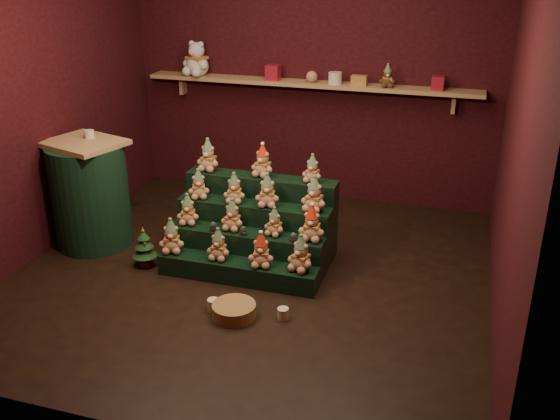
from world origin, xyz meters
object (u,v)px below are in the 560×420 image
(snow_globe_a, at_px, (213,226))
(snow_globe_b, at_px, (244,230))
(mini_christmas_tree, at_px, (144,247))
(white_bear, at_px, (197,54))
(snow_globe_c, at_px, (293,237))
(mug_right, at_px, (283,313))
(riser_tier_front, at_px, (237,271))
(wicker_basket, at_px, (234,310))
(brown_bear, at_px, (387,76))
(side_table, at_px, (90,194))
(mug_left, at_px, (213,305))

(snow_globe_a, xyz_separation_m, snow_globe_b, (0.28, 0.00, -0.00))
(mini_christmas_tree, relative_size, white_bear, 0.80)
(snow_globe_c, height_order, mug_right, snow_globe_c)
(mini_christmas_tree, xyz_separation_m, mug_right, (1.43, -0.47, -0.14))
(riser_tier_front, bearing_deg, wicker_basket, -72.11)
(snow_globe_c, bearing_deg, snow_globe_b, 180.00)
(riser_tier_front, relative_size, white_bear, 2.97)
(riser_tier_front, relative_size, snow_globe_b, 17.30)
(wicker_basket, bearing_deg, brown_bear, 73.86)
(side_table, height_order, wicker_basket, side_table)
(riser_tier_front, height_order, side_table, side_table)
(riser_tier_front, relative_size, side_table, 1.37)
(snow_globe_b, relative_size, mug_right, 0.92)
(mug_right, bearing_deg, wicker_basket, -167.31)
(mug_right, bearing_deg, mini_christmas_tree, 161.94)
(snow_globe_a, height_order, side_table, side_table)
(snow_globe_a, xyz_separation_m, mug_right, (0.82, -0.61, -0.36))
(mug_left, bearing_deg, white_bear, 115.20)
(white_bear, bearing_deg, mug_right, -35.89)
(riser_tier_front, xyz_separation_m, brown_bear, (0.90, 1.99, 1.34))
(snow_globe_b, xyz_separation_m, brown_bear, (0.90, 1.83, 1.03))
(brown_bear, bearing_deg, mug_right, -110.16)
(snow_globe_c, relative_size, mug_right, 0.91)
(snow_globe_c, distance_m, mug_left, 0.88)
(mug_right, distance_m, brown_bear, 2.83)
(riser_tier_front, relative_size, mini_christmas_tree, 3.71)
(snow_globe_a, bearing_deg, mug_left, -68.29)
(mug_left, relative_size, wicker_basket, 0.28)
(riser_tier_front, relative_size, mug_right, 15.85)
(snow_globe_c, bearing_deg, snow_globe_a, 180.00)
(snow_globe_c, bearing_deg, brown_bear, 75.94)
(white_bear, relative_size, brown_bear, 2.07)
(mini_christmas_tree, xyz_separation_m, brown_bear, (1.79, 1.98, 1.25))
(snow_globe_c, bearing_deg, white_bear, 131.75)
(riser_tier_front, xyz_separation_m, mug_right, (0.54, -0.45, -0.05))
(snow_globe_a, bearing_deg, snow_globe_c, 0.00)
(snow_globe_c, distance_m, mini_christmas_tree, 1.36)
(snow_globe_c, xyz_separation_m, brown_bear, (0.46, 1.83, 1.03))
(wicker_basket, bearing_deg, mini_christmas_tree, 152.59)
(mini_christmas_tree, height_order, wicker_basket, mini_christmas_tree)
(riser_tier_front, bearing_deg, snow_globe_c, 19.72)
(white_bear, bearing_deg, mini_christmas_tree, -62.49)
(riser_tier_front, relative_size, brown_bear, 6.14)
(snow_globe_c, height_order, mug_left, snow_globe_c)
(mini_christmas_tree, bearing_deg, riser_tier_front, -0.74)
(riser_tier_front, xyz_separation_m, white_bear, (-1.19, 1.99, 1.47))
(snow_globe_a, distance_m, wicker_basket, 0.90)
(riser_tier_front, xyz_separation_m, wicker_basket, (0.17, -0.54, -0.04))
(mug_right, bearing_deg, snow_globe_c, 98.94)
(snow_globe_b, bearing_deg, mug_right, -48.74)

